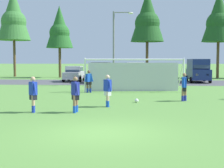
{
  "coord_description": "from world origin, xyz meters",
  "views": [
    {
      "loc": [
        1.08,
        -10.39,
        2.37
      ],
      "look_at": [
        -0.26,
        7.72,
        1.04
      ],
      "focal_mm": 51.73,
      "sensor_mm": 36.0,
      "label": 1
    }
  ],
  "objects_px": {
    "soccer_ball": "(137,101)",
    "parked_car_slot_center_right": "(198,70)",
    "parked_car_slot_left": "(101,72)",
    "parked_car_slot_far_left": "(74,74)",
    "soccer_goal": "(134,75)",
    "parked_car_slot_center": "(152,74)",
    "player_midfield_center": "(75,95)",
    "player_winger_right": "(184,87)",
    "street_lamp": "(116,47)",
    "player_striker_near": "(33,94)",
    "parked_car_slot_center_left": "(136,72)",
    "player_trailing_back": "(89,81)",
    "player_defender_far": "(108,91)"
  },
  "relations": [
    {
      "from": "soccer_goal",
      "to": "parked_car_slot_center",
      "type": "relative_size",
      "value": 1.77
    },
    {
      "from": "player_winger_right",
      "to": "street_lamp",
      "type": "bearing_deg",
      "value": 112.12
    },
    {
      "from": "street_lamp",
      "to": "player_trailing_back",
      "type": "bearing_deg",
      "value": -102.09
    },
    {
      "from": "soccer_ball",
      "to": "player_midfield_center",
      "type": "relative_size",
      "value": 0.13
    },
    {
      "from": "soccer_ball",
      "to": "parked_car_slot_left",
      "type": "xyz_separation_m",
      "value": [
        -3.77,
        15.97,
        1.0
      ]
    },
    {
      "from": "player_winger_right",
      "to": "player_defender_far",
      "type": "bearing_deg",
      "value": -147.94
    },
    {
      "from": "parked_car_slot_center_left",
      "to": "parked_car_slot_center",
      "type": "height_order",
      "value": "parked_car_slot_center_left"
    },
    {
      "from": "player_striker_near",
      "to": "street_lamp",
      "type": "bearing_deg",
      "value": 80.42
    },
    {
      "from": "player_trailing_back",
      "to": "parked_car_slot_center_right",
      "type": "bearing_deg",
      "value": 50.21
    },
    {
      "from": "parked_car_slot_center_left",
      "to": "parked_car_slot_center",
      "type": "distance_m",
      "value": 2.33
    },
    {
      "from": "street_lamp",
      "to": "player_striker_near",
      "type": "bearing_deg",
      "value": -99.58
    },
    {
      "from": "soccer_ball",
      "to": "parked_car_slot_center_right",
      "type": "distance_m",
      "value": 18.92
    },
    {
      "from": "player_defender_far",
      "to": "parked_car_slot_center_left",
      "type": "distance_m",
      "value": 17.5
    },
    {
      "from": "player_trailing_back",
      "to": "parked_car_slot_center_right",
      "type": "xyz_separation_m",
      "value": [
        10.23,
        12.28,
        0.52
      ]
    },
    {
      "from": "player_midfield_center",
      "to": "street_lamp",
      "type": "distance_m",
      "value": 16.48
    },
    {
      "from": "player_winger_right",
      "to": "parked_car_slot_center_right",
      "type": "bearing_deg",
      "value": 76.72
    },
    {
      "from": "soccer_goal",
      "to": "parked_car_slot_far_left",
      "type": "bearing_deg",
      "value": 121.04
    },
    {
      "from": "player_trailing_back",
      "to": "parked_car_slot_far_left",
      "type": "bearing_deg",
      "value": 105.65
    },
    {
      "from": "parked_car_slot_left",
      "to": "street_lamp",
      "type": "bearing_deg",
      "value": -62.43
    },
    {
      "from": "player_midfield_center",
      "to": "parked_car_slot_center",
      "type": "xyz_separation_m",
      "value": [
        4.51,
        20.85,
        0.05
      ]
    },
    {
      "from": "parked_car_slot_far_left",
      "to": "parked_car_slot_center",
      "type": "height_order",
      "value": "same"
    },
    {
      "from": "player_striker_near",
      "to": "player_trailing_back",
      "type": "height_order",
      "value": "same"
    },
    {
      "from": "soccer_goal",
      "to": "soccer_ball",
      "type": "bearing_deg",
      "value": -88.08
    },
    {
      "from": "soccer_ball",
      "to": "player_midfield_center",
      "type": "distance_m",
      "value": 4.7
    },
    {
      "from": "soccer_ball",
      "to": "parked_car_slot_center",
      "type": "distance_m",
      "value": 17.25
    },
    {
      "from": "soccer_ball",
      "to": "player_trailing_back",
      "type": "distance_m",
      "value": 6.45
    },
    {
      "from": "soccer_goal",
      "to": "player_striker_near",
      "type": "distance_m",
      "value": 11.31
    },
    {
      "from": "player_midfield_center",
      "to": "player_winger_right",
      "type": "relative_size",
      "value": 1.0
    },
    {
      "from": "player_midfield_center",
      "to": "player_defender_far",
      "type": "xyz_separation_m",
      "value": [
        1.3,
        1.91,
        0.0
      ]
    },
    {
      "from": "soccer_ball",
      "to": "parked_car_slot_far_left",
      "type": "xyz_separation_m",
      "value": [
        -6.99,
        17.8,
        0.77
      ]
    },
    {
      "from": "parked_car_slot_center_right",
      "to": "street_lamp",
      "type": "height_order",
      "value": "street_lamp"
    },
    {
      "from": "soccer_ball",
      "to": "player_winger_right",
      "type": "height_order",
      "value": "player_winger_right"
    },
    {
      "from": "soccer_ball",
      "to": "player_trailing_back",
      "type": "xyz_separation_m",
      "value": [
        -3.51,
        5.36,
        0.71
      ]
    },
    {
      "from": "soccer_goal",
      "to": "parked_car_slot_center_right",
      "type": "distance_m",
      "value": 13.09
    },
    {
      "from": "parked_car_slot_left",
      "to": "parked_car_slot_center_right",
      "type": "height_order",
      "value": "parked_car_slot_center_right"
    },
    {
      "from": "player_midfield_center",
      "to": "parked_car_slot_center_right",
      "type": "height_order",
      "value": "parked_car_slot_center_right"
    },
    {
      "from": "parked_car_slot_far_left",
      "to": "street_lamp",
      "type": "height_order",
      "value": "street_lamp"
    },
    {
      "from": "soccer_ball",
      "to": "parked_car_slot_center_right",
      "type": "height_order",
      "value": "parked_car_slot_center_right"
    },
    {
      "from": "player_striker_near",
      "to": "parked_car_slot_center_right",
      "type": "bearing_deg",
      "value": 61.91
    },
    {
      "from": "player_winger_right",
      "to": "parked_car_slot_center_right",
      "type": "xyz_separation_m",
      "value": [
        3.96,
        16.78,
        0.52
      ]
    },
    {
      "from": "soccer_ball",
      "to": "parked_car_slot_far_left",
      "type": "height_order",
      "value": "parked_car_slot_far_left"
    },
    {
      "from": "parked_car_slot_left",
      "to": "player_trailing_back",
      "type": "bearing_deg",
      "value": -88.56
    },
    {
      "from": "player_defender_far",
      "to": "street_lamp",
      "type": "height_order",
      "value": "street_lamp"
    },
    {
      "from": "soccer_ball",
      "to": "player_winger_right",
      "type": "distance_m",
      "value": 2.98
    },
    {
      "from": "player_winger_right",
      "to": "player_trailing_back",
      "type": "relative_size",
      "value": 1.0
    },
    {
      "from": "player_defender_far",
      "to": "player_winger_right",
      "type": "bearing_deg",
      "value": 32.06
    },
    {
      "from": "player_winger_right",
      "to": "parked_car_slot_far_left",
      "type": "relative_size",
      "value": 0.39
    },
    {
      "from": "player_trailing_back",
      "to": "street_lamp",
      "type": "xyz_separation_m",
      "value": [
        1.53,
        7.16,
        2.8
      ]
    },
    {
      "from": "player_midfield_center",
      "to": "player_striker_near",
      "type": "bearing_deg",
      "value": -176.91
    },
    {
      "from": "soccer_ball",
      "to": "player_defender_far",
      "type": "height_order",
      "value": "player_defender_far"
    }
  ]
}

